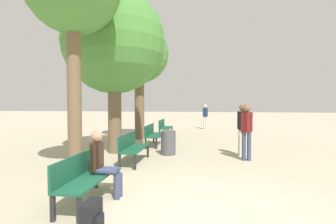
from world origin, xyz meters
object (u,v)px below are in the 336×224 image
pedestrian_near (247,128)px  pedestrian_mid (243,126)px  bench_row_1 (132,146)px  pedestrian_far (205,115)px  bench_row_2 (153,133)px  bench_row_3 (164,126)px  tree_row_2 (139,55)px  bench_row_0 (84,175)px  backpack (92,218)px  tree_row_1 (114,43)px  trash_bin (168,143)px  person_seated (103,162)px

pedestrian_near → pedestrian_mid: bearing=93.1°
bench_row_1 → pedestrian_far: size_ratio=1.03×
bench_row_2 → pedestrian_far: bearing=72.3°
bench_row_3 → tree_row_2: (-0.97, -1.23, 3.39)m
bench_row_0 → tree_row_2: tree_row_2 is taller
pedestrian_far → backpack: bearing=-96.2°
bench_row_0 → tree_row_1: (-0.97, 4.27, 3.19)m
tree_row_2 → pedestrian_mid: tree_row_2 is taller
bench_row_3 → bench_row_1: bearing=-90.0°
tree_row_1 → pedestrian_near: size_ratio=3.28×
bench_row_0 → tree_row_1: size_ratio=0.29×
bench_row_0 → trash_bin: (0.86, 4.20, -0.09)m
pedestrian_mid → trash_bin: bearing=-178.5°
bench_row_0 → pedestrian_near: 4.92m
bench_row_2 → backpack: bearing=-85.0°
bench_row_0 → bench_row_2: size_ratio=1.00×
bench_row_0 → pedestrian_far: bearing=80.6°
bench_row_0 → pedestrian_mid: pedestrian_mid is taller
tree_row_1 → pedestrian_mid: size_ratio=3.28×
bench_row_1 → pedestrian_near: pedestrian_near is taller
bench_row_0 → bench_row_2: 5.88m
tree_row_1 → pedestrian_near: (4.21, -0.59, -2.73)m
person_seated → backpack: person_seated is taller
person_seated → trash_bin: person_seated is taller
pedestrian_near → trash_bin: (-2.38, 0.53, -0.55)m
bench_row_1 → bench_row_3: bearing=90.0°
backpack → bench_row_1: bearing=98.6°
trash_bin → tree_row_2: bearing=118.3°
person_seated → bench_row_0: bearing=-128.5°
bench_row_1 → tree_row_1: (-0.97, 1.33, 3.19)m
bench_row_3 → pedestrian_mid: 5.60m
trash_bin → bench_row_3: bearing=100.5°
bench_row_0 → person_seated: bearing=51.5°
person_seated → pedestrian_near: size_ratio=0.73×
bench_row_3 → pedestrian_far: bearing=59.5°
backpack → pedestrian_far: bearing=83.8°
pedestrian_far → bench_row_3: bearing=-120.5°
bench_row_3 → person_seated: 8.55m
bench_row_1 → tree_row_2: (-0.97, 4.65, 3.39)m
bench_row_3 → person_seated: person_seated is taller
tree_row_1 → tree_row_2: bearing=90.0°
bench_row_0 → bench_row_3: same height
tree_row_1 → trash_bin: 3.75m
bench_row_1 → tree_row_2: size_ratio=0.30×
trash_bin → pedestrian_far: bearing=81.7°
person_seated → bench_row_2: bearing=92.3°
backpack → bench_row_2: bearing=95.0°
bench_row_2 → pedestrian_near: bearing=-34.2°
pedestrian_near → pedestrian_mid: pedestrian_mid is taller
person_seated → trash_bin: bearing=80.8°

